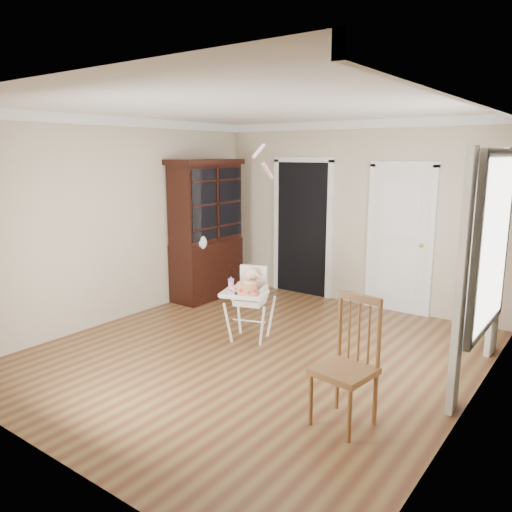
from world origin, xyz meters
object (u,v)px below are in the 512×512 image
Objects in this scene: cake at (247,288)px; china_cabinet at (206,230)px; dining_chair at (347,366)px; high_chair at (250,295)px; sippy_cup at (231,284)px.

china_cabinet reaches higher than cake.
china_cabinet is at bearing 143.91° from cake.
dining_chair reaches higher than cake.
china_cabinet is (-1.66, 1.10, 0.51)m from high_chair.
dining_chair reaches higher than high_chair.
cake is at bearing -7.09° from sippy_cup.
high_chair is 5.39× the size of sippy_cup.
china_cabinet reaches higher than sippy_cup.
china_cabinet is (-1.76, 1.29, 0.37)m from cake.
high_chair is 0.84× the size of dining_chair.
sippy_cup is 0.08× the size of china_cabinet.
china_cabinet is (-1.50, 1.25, 0.37)m from sippy_cup.
cake is 1.75× the size of sippy_cup.
dining_chair is at bearing -32.01° from china_cabinet.
sippy_cup is 1.99m from china_cabinet.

